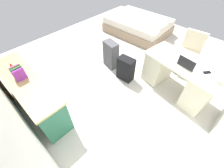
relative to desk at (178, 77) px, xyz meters
name	(u,v)px	position (x,y,z in m)	size (l,w,h in m)	color
ground_plane	(131,69)	(1.09, 0.11, -0.39)	(6.08, 6.08, 0.00)	beige
desk	(178,77)	(0.00, 0.00, 0.00)	(1.51, 0.84, 0.74)	beige
office_chair	(188,54)	(0.19, -0.81, 0.03)	(0.52, 0.52, 0.94)	black
credenza	(32,94)	(1.70, 2.27, -0.01)	(1.80, 0.48, 0.75)	#28664C
bed	(138,26)	(2.11, -1.49, -0.14)	(1.98, 1.51, 0.58)	gray
suitcase_black	(126,69)	(0.99, 0.46, -0.11)	(0.36, 0.22, 0.56)	black
suitcase_spare_grey	(111,55)	(1.55, 0.36, -0.05)	(0.36, 0.22, 0.67)	#4C4C51
laptop	(187,65)	(-0.07, 0.09, 0.40)	(0.34, 0.26, 0.21)	silver
computer_mouse	(175,58)	(0.18, 0.01, 0.37)	(0.06, 0.10, 0.03)	white
cell_phone_near_laptop	(207,72)	(-0.40, -0.02, 0.36)	(0.07, 0.14, 0.01)	black
desk_lamp	(219,66)	(-0.50, 0.07, 0.61)	(0.16, 0.11, 0.34)	silver
book_row	(18,73)	(1.76, 2.27, 0.48)	(0.15, 0.17, 0.24)	purple
figurine_small	(11,65)	(2.13, 2.27, 0.42)	(0.08, 0.08, 0.11)	red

